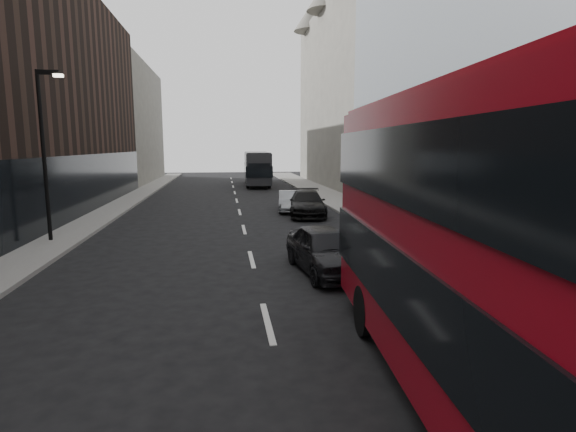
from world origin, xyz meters
name	(u,v)px	position (x,y,z in m)	size (l,w,h in m)	color
sidewalk_right	(360,211)	(7.50, 25.00, 0.07)	(3.00, 80.00, 0.15)	slate
sidewalk_left	(102,216)	(-8.00, 25.00, 0.07)	(2.00, 80.00, 0.15)	slate
building_modern_block	(461,33)	(11.47, 21.00, 9.90)	(5.03, 22.00, 20.00)	#92979B
building_victorian	(343,91)	(11.38, 44.00, 9.66)	(6.50, 24.00, 21.00)	#656159
building_left_mid	(59,101)	(-11.50, 30.00, 7.00)	(5.00, 24.00, 14.00)	black
building_left_far	(129,125)	(-11.50, 52.00, 6.50)	(5.00, 20.00, 13.00)	#656159
street_lamp	(45,144)	(-8.22, 18.00, 4.18)	(1.06, 0.22, 7.00)	black
red_bus	(539,255)	(2.99, 3.05, 2.74)	(3.79, 12.41, 4.94)	maroon
grey_bus	(257,168)	(2.54, 45.29, 1.86)	(2.88, 10.84, 3.48)	black
car_a	(325,249)	(2.29, 12.00, 0.76)	(1.81, 4.49, 1.53)	black
car_b	(290,201)	(3.17, 26.00, 0.64)	(1.35, 3.88, 1.28)	gray
car_c	(307,203)	(3.92, 24.00, 0.74)	(2.08, 5.11, 1.48)	black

